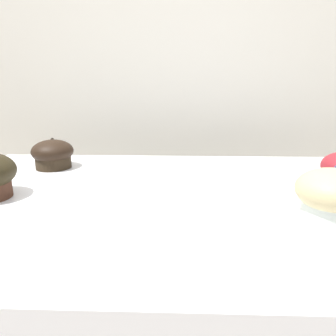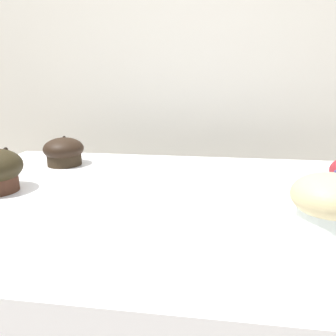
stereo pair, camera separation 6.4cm
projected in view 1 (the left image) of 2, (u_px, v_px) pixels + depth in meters
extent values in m
cube|color=beige|center=(181.00, 136.00, 1.20)|extent=(3.20, 0.10, 1.80)
cylinder|color=silver|center=(331.00, 205.00, 0.51)|extent=(0.09, 0.09, 0.05)
ellipsoid|color=tan|center=(333.00, 190.00, 0.50)|extent=(0.11, 0.11, 0.07)
cylinder|color=#2E2216|center=(53.00, 159.00, 0.80)|extent=(0.08, 0.08, 0.04)
ellipsoid|color=black|center=(52.00, 151.00, 0.80)|extent=(0.10, 0.10, 0.06)
sphere|color=black|center=(52.00, 139.00, 0.81)|extent=(0.01, 0.01, 0.01)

